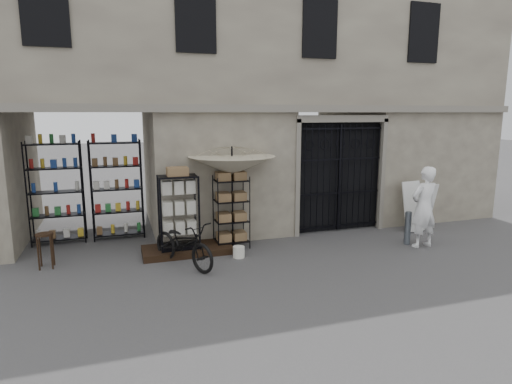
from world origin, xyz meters
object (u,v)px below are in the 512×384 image
object	(u,v)px
wire_rack	(231,213)
easel_sign	(418,207)
white_bucket	(239,252)
shopkeeper	(421,246)
display_cabinet	(179,216)
market_umbrella	(232,160)
steel_bollard	(408,228)
bicycle	(184,266)
wooden_stool	(46,250)

from	to	relation	value
wire_rack	easel_sign	bearing A→B (deg)	-27.16
wire_rack	easel_sign	xyz separation A→B (m)	(5.12, -0.22, -0.17)
wire_rack	white_bucket	size ratio (longest dim) A/B	6.61
shopkeeper	wire_rack	bearing A→B (deg)	-23.00
display_cabinet	shopkeeper	xyz separation A→B (m)	(5.57, -1.22, -0.89)
market_umbrella	steel_bollard	size ratio (longest dim) A/B	3.53
shopkeeper	bicycle	bearing A→B (deg)	-9.81
bicycle	easel_sign	size ratio (longest dim) A/B	1.42
easel_sign	market_umbrella	bearing A→B (deg)	169.29
display_cabinet	wooden_stool	distance (m)	2.78
shopkeeper	easel_sign	distance (m)	1.56
display_cabinet	white_bucket	distance (m)	1.55
wooden_stool	steel_bollard	distance (m)	8.15
shopkeeper	easel_sign	bearing A→B (deg)	-129.63
shopkeeper	easel_sign	xyz separation A→B (m)	(0.80, 1.16, 0.67)
wire_rack	market_umbrella	distance (m)	1.23
display_cabinet	wooden_stool	xyz separation A→B (m)	(-2.74, -0.01, -0.50)
display_cabinet	wooden_stool	size ratio (longest dim) A/B	2.44
wire_rack	bicycle	bearing A→B (deg)	-168.32
bicycle	shopkeeper	xyz separation A→B (m)	(5.60, -0.45, 0.00)
wire_rack	display_cabinet	bearing A→B (deg)	162.90
display_cabinet	easel_sign	size ratio (longest dim) A/B	1.38
white_bucket	market_umbrella	bearing A→B (deg)	84.02
white_bucket	wooden_stool	bearing A→B (deg)	171.25
wooden_stool	steel_bollard	xyz separation A→B (m)	(8.09, -0.95, 0.02)
wire_rack	wooden_stool	size ratio (longest dim) A/B	2.34
steel_bollard	easel_sign	xyz separation A→B (m)	(1.01, 0.90, 0.27)
white_bucket	steel_bollard	distance (m)	4.18
white_bucket	display_cabinet	bearing A→B (deg)	153.08
market_umbrella	steel_bollard	xyz separation A→B (m)	(4.07, -1.18, -1.66)
display_cabinet	bicycle	world-z (taller)	display_cabinet
display_cabinet	white_bucket	bearing A→B (deg)	-37.42
white_bucket	steel_bollard	bearing A→B (deg)	-4.71
display_cabinet	wire_rack	size ratio (longest dim) A/B	1.04
market_umbrella	wooden_stool	size ratio (longest dim) A/B	3.91
market_umbrella	bicycle	distance (m)	2.64
white_bucket	shopkeeper	size ratio (longest dim) A/B	0.13
steel_bollard	market_umbrella	bearing A→B (deg)	163.82
market_umbrella	display_cabinet	bearing A→B (deg)	-170.10
wire_rack	shopkeeper	xyz separation A→B (m)	(4.32, -1.39, -0.84)
wire_rack	shopkeeper	distance (m)	4.62
white_bucket	steel_bollard	world-z (taller)	steel_bollard
wooden_stool	easel_sign	size ratio (longest dim) A/B	0.56
shopkeeper	wooden_stool	bearing A→B (deg)	-13.55
bicycle	white_bucket	bearing A→B (deg)	-22.21
white_bucket	wooden_stool	xyz separation A→B (m)	(-3.94, 0.61, 0.26)
white_bucket	easel_sign	distance (m)	5.22
wire_rack	market_umbrella	size ratio (longest dim) A/B	0.60
shopkeeper	easel_sign	world-z (taller)	easel_sign
white_bucket	bicycle	size ratio (longest dim) A/B	0.14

